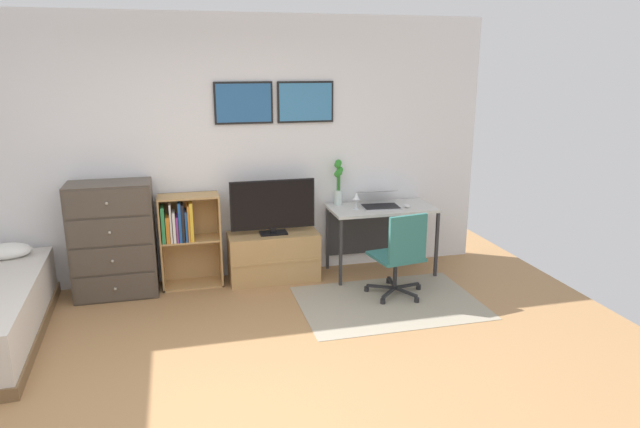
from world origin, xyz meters
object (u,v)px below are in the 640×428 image
Objects in this scene: office_chair at (401,253)px; bamboo_vase at (338,181)px; bookshelf at (185,234)px; computer_mouse at (407,206)px; desk at (379,218)px; wine_glass at (356,197)px; television at (273,207)px; laptop at (379,199)px; tv_stand at (274,256)px; dresser at (113,240)px.

bamboo_vase reaches higher than office_chair.
computer_mouse is (2.30, -0.22, 0.20)m from bookshelf.
desk is 2.29× the size of bamboo_vase.
office_chair is 8.27× the size of computer_mouse.
computer_mouse is at bearing -6.40° from wine_glass.
office_chair is at bearing -34.40° from television.
desk is 10.77× the size of computer_mouse.
laptop is at bearing -2.12° from bookshelf.
desk is (1.16, 0.01, -0.19)m from television.
laptop reaches higher than office_chair.
wine_glass is at bearing 173.60° from computer_mouse.
tv_stand is at bearing 172.74° from wine_glass.
wine_glass is (-0.30, -0.10, 0.27)m from desk.
desk is (2.05, -0.06, 0.04)m from bookshelf.
television is at bearing 173.97° from computer_mouse.
bookshelf is at bearing 174.81° from wine_glass.
laptop reaches higher than computer_mouse.
bamboo_vase is at bearing 163.35° from desk.
bookshelf is (0.68, 0.06, -0.01)m from dresser.
television is (1.57, -0.01, 0.23)m from dresser.
desk is at bearing 49.88° from laptop.
desk is 1.30× the size of office_chair.
television is 1.91× the size of laptop.
television is (0.00, -0.02, 0.54)m from tv_stand.
office_chair is at bearing -35.18° from tv_stand.
office_chair is 1.76× the size of bamboo_vase.
television is at bearing -175.88° from laptop.
television is 1.38m from office_chair.
bookshelf is at bearing 176.85° from tv_stand.
computer_mouse is (1.41, -0.15, -0.04)m from television.
television is 4.84× the size of wine_glass.
tv_stand is (1.57, 0.02, -0.31)m from dresser.
bookshelf is 2.05m from desk.
office_chair is 0.74m from computer_mouse.
bookshelf reaches higher than tv_stand.
office_chair reaches higher than desk.
bookshelf is 1.11× the size of office_chair.
tv_stand is 1.37m from office_chair.
bookshelf is at bearing -177.80° from laptop.
laptop is at bearing -0.20° from television.
office_chair is (1.99, -0.83, -0.10)m from bookshelf.
dresser is 2.48× the size of laptop.
bookshelf is at bearing 174.52° from computer_mouse.
tv_stand is at bearing 135.69° from office_chair.
bamboo_vase is at bearing 2.43° from bookshelf.
tv_stand is 1.08× the size of office_chair.
dresser is 1.01× the size of desk.
laptop is at bearing -19.24° from bamboo_vase.
tv_stand is 2.04× the size of laptop.
dresser is at bearing -174.65° from bookshelf.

